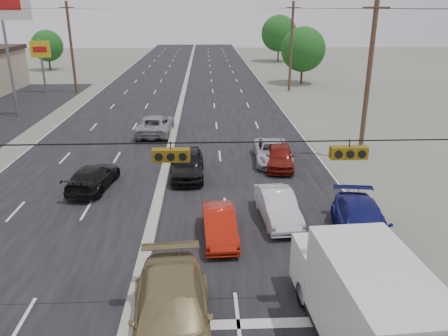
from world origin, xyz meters
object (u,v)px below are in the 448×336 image
(queue_car_e, at_px, (280,157))
(tree_right_far, at_px, (279,33))
(box_truck, at_px, (363,303))
(tan_sedan, at_px, (172,315))
(oncoming_far, at_px, (155,125))
(pole_sign_billboard, at_px, (1,13))
(queue_car_b, at_px, (278,207))
(queue_car_a, at_px, (188,164))
(utility_pole_left_c, at_px, (71,47))
(tree_left_far, at_px, (47,46))
(pole_sign_far, at_px, (41,54))
(red_sedan, at_px, (220,225))
(utility_pole_right_b, at_px, (368,80))
(tree_right_mid, at_px, (303,49))
(utility_pole_right_c, at_px, (291,46))
(queue_car_d, at_px, (363,224))
(queue_car_c, at_px, (272,152))
(oncoming_near, at_px, (93,177))

(queue_car_e, bearing_deg, tree_right_far, 88.19)
(box_truck, xyz_separation_m, tan_sedan, (-5.31, 0.77, -0.83))
(tan_sedan, distance_m, oncoming_far, 22.74)
(pole_sign_billboard, bearing_deg, queue_car_b, -46.70)
(queue_car_a, bearing_deg, utility_pole_left_c, 116.25)
(tree_left_far, bearing_deg, queue_car_b, -62.58)
(pole_sign_far, xyz_separation_m, red_sedan, (19.00, -35.06, -3.78))
(tree_right_far, distance_m, queue_car_a, 59.63)
(utility_pole_right_b, bearing_deg, tan_sedan, -124.72)
(queue_car_b, bearing_deg, tree_right_mid, 72.08)
(box_truck, height_order, queue_car_b, box_truck)
(utility_pole_right_c, relative_size, oncoming_far, 1.84)
(utility_pole_right_b, height_order, queue_car_e, utility_pole_right_b)
(pole_sign_billboard, relative_size, tan_sedan, 1.89)
(pole_sign_billboard, relative_size, tree_left_far, 1.80)
(tan_sedan, relative_size, queue_car_d, 1.11)
(utility_pole_right_b, xyz_separation_m, pole_sign_far, (-28.50, 25.00, -0.70))
(utility_pole_right_c, distance_m, queue_car_c, 26.36)
(utility_pole_left_c, height_order, tan_sedan, utility_pole_left_c)
(queue_car_c, bearing_deg, queue_car_b, -94.27)
(tree_right_mid, distance_m, queue_car_d, 41.08)
(tree_right_mid, relative_size, queue_car_e, 1.75)
(utility_pole_right_c, height_order, tan_sedan, utility_pole_right_c)
(red_sedan, xyz_separation_m, oncoming_far, (-4.40, 16.61, 0.12))
(pole_sign_far, xyz_separation_m, tan_sedan, (17.40, -41.02, -3.56))
(box_truck, bearing_deg, queue_car_c, 86.52)
(utility_pole_left_c, distance_m, oncoming_near, 30.87)
(oncoming_far, bearing_deg, tree_right_mid, -123.00)
(tree_right_mid, bearing_deg, pole_sign_billboard, -150.05)
(utility_pole_left_c, bearing_deg, tree_right_far, 46.47)
(utility_pole_right_b, bearing_deg, oncoming_far, 154.76)
(tree_right_far, xyz_separation_m, tan_sedan, (-14.60, -71.02, -4.11))
(queue_car_c, bearing_deg, pole_sign_billboard, 150.31)
(pole_sign_far, xyz_separation_m, queue_car_e, (23.00, -26.34, -3.71))
(queue_car_a, height_order, oncoming_near, queue_car_a)
(tree_right_mid, height_order, queue_car_c, tree_right_mid)
(pole_sign_far, height_order, queue_car_a, pole_sign_far)
(queue_car_e, xyz_separation_m, oncoming_far, (-8.40, 7.89, 0.06))
(pole_sign_billboard, distance_m, oncoming_far, 16.70)
(queue_car_b, height_order, queue_car_d, queue_car_d)
(utility_pole_right_c, distance_m, tan_sedan, 42.71)
(pole_sign_far, bearing_deg, oncoming_far, -51.64)
(red_sedan, relative_size, queue_car_e, 0.94)
(pole_sign_billboard, xyz_separation_m, tree_right_far, (30.50, 42.00, -3.91))
(utility_pole_right_c, relative_size, tree_right_far, 1.23)
(red_sedan, xyz_separation_m, queue_car_e, (4.00, 8.72, 0.06))
(utility_pole_right_c, relative_size, oncoming_near, 2.22)
(utility_pole_left_c, relative_size, red_sedan, 2.61)
(queue_car_e, bearing_deg, pole_sign_billboard, 153.57)
(oncoming_far, bearing_deg, queue_car_c, 141.63)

